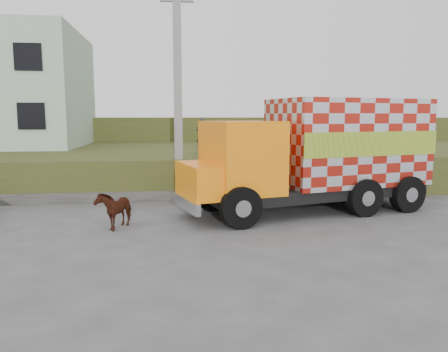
{
  "coord_description": "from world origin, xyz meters",
  "views": [
    {
      "loc": [
        -1.31,
        -11.76,
        3.08
      ],
      "look_at": [
        0.28,
        1.16,
        1.3
      ],
      "focal_mm": 35.0,
      "sensor_mm": 36.0,
      "label": 1
    }
  ],
  "objects": [
    {
      "name": "cow",
      "position": [
        -2.87,
        0.42,
        0.53
      ],
      "size": [
        1.03,
        1.39,
        1.07
      ],
      "primitive_type": "imported",
      "rotation": [
        0.0,
        0.0,
        -0.41
      ],
      "color": "#33190C",
      "rests_on": "ground"
    },
    {
      "name": "utility_pole",
      "position": [
        -1.0,
        4.6,
        4.08
      ],
      "size": [
        1.2,
        0.3,
        8.0
      ],
      "color": "gray",
      "rests_on": "ground"
    },
    {
      "name": "embankment_far",
      "position": [
        0.0,
        22.0,
        1.5
      ],
      "size": [
        40.0,
        12.0,
        3.0
      ],
      "primitive_type": "cube",
      "color": "#2F4316",
      "rests_on": "ground"
    },
    {
      "name": "cargo_truck",
      "position": [
        3.49,
        1.88,
        1.87
      ],
      "size": [
        8.53,
        4.48,
        3.64
      ],
      "rotation": [
        0.0,
        0.0,
        0.25
      ],
      "color": "black",
      "rests_on": "ground"
    },
    {
      "name": "retaining_strip",
      "position": [
        -2.0,
        4.2,
        0.2
      ],
      "size": [
        16.0,
        0.5,
        0.4
      ],
      "primitive_type": "cube",
      "color": "#595651",
      "rests_on": "ground"
    },
    {
      "name": "pedestrian",
      "position": [
        0.06,
        7.01,
        2.26
      ],
      "size": [
        0.63,
        0.48,
        1.53
      ],
      "primitive_type": "imported",
      "rotation": [
        0.0,
        0.0,
        2.91
      ],
      "color": "#2C2A27",
      "rests_on": "embankment"
    },
    {
      "name": "embankment",
      "position": [
        0.0,
        10.0,
        0.75
      ],
      "size": [
        40.0,
        12.0,
        1.5
      ],
      "primitive_type": "cube",
      "color": "#2F4316",
      "rests_on": "ground"
    },
    {
      "name": "ground",
      "position": [
        0.0,
        0.0,
        0.0
      ],
      "size": [
        120.0,
        120.0,
        0.0
      ],
      "primitive_type": "plane",
      "color": "#474749",
      "rests_on": "ground"
    }
  ]
}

